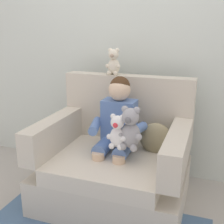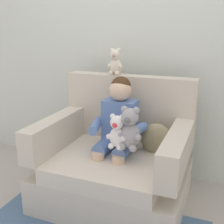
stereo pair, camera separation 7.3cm
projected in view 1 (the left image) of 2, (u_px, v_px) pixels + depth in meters
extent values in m
plane|color=#ADA89E|center=(114.00, 200.00, 2.32)|extent=(8.00, 8.00, 0.00)
cube|color=silver|center=(138.00, 33.00, 2.54)|extent=(6.00, 0.10, 2.60)
cube|color=beige|center=(114.00, 184.00, 2.28)|extent=(1.10, 0.88, 0.29)
cube|color=beige|center=(111.00, 165.00, 2.16)|extent=(0.82, 0.74, 0.12)
cube|color=beige|center=(128.00, 107.00, 2.46)|extent=(1.10, 0.14, 0.55)
cube|color=beige|center=(53.00, 134.00, 2.26)|extent=(0.14, 0.74, 0.25)
cube|color=beige|center=(177.00, 151.00, 1.95)|extent=(0.14, 0.74, 0.25)
cube|color=#597AB7|center=(120.00, 121.00, 2.26)|extent=(0.26, 0.16, 0.34)
sphere|color=beige|center=(120.00, 90.00, 2.19)|extent=(0.17, 0.17, 0.17)
sphere|color=#472D19|center=(120.00, 86.00, 2.19)|extent=(0.16, 0.16, 0.16)
cylinder|color=#597AB7|center=(105.00, 146.00, 2.21)|extent=(0.11, 0.26, 0.11)
cylinder|color=beige|center=(98.00, 171.00, 2.14)|extent=(0.09, 0.09, 0.30)
cylinder|color=#597AB7|center=(124.00, 148.00, 2.16)|extent=(0.11, 0.26, 0.11)
cylinder|color=beige|center=(119.00, 174.00, 2.09)|extent=(0.09, 0.09, 0.30)
cylinder|color=#597AB7|center=(95.00, 126.00, 2.21)|extent=(0.13, 0.27, 0.07)
cylinder|color=#597AB7|center=(135.00, 131.00, 2.10)|extent=(0.13, 0.27, 0.07)
ellipsoid|color=white|center=(118.00, 137.00, 2.03)|extent=(0.11, 0.10, 0.15)
sphere|color=white|center=(117.00, 122.00, 1.99)|extent=(0.10, 0.10, 0.10)
sphere|color=#DB333D|center=(115.00, 125.00, 1.95)|extent=(0.04, 0.04, 0.04)
sphere|color=white|center=(113.00, 116.00, 2.00)|extent=(0.04, 0.04, 0.04)
sphere|color=white|center=(109.00, 137.00, 2.02)|extent=(0.04, 0.04, 0.04)
sphere|color=white|center=(112.00, 146.00, 2.02)|extent=(0.04, 0.04, 0.04)
sphere|color=white|center=(122.00, 117.00, 1.97)|extent=(0.04, 0.04, 0.04)
sphere|color=white|center=(124.00, 139.00, 1.99)|extent=(0.04, 0.04, 0.04)
sphere|color=white|center=(120.00, 147.00, 2.00)|extent=(0.04, 0.04, 0.04)
ellipsoid|color=#9E9EA3|center=(131.00, 135.00, 2.02)|extent=(0.14, 0.12, 0.19)
sphere|color=#9E9EA3|center=(130.00, 117.00, 1.97)|extent=(0.12, 0.12, 0.12)
sphere|color=slate|center=(128.00, 120.00, 1.92)|extent=(0.05, 0.05, 0.05)
sphere|color=#9E9EA3|center=(125.00, 109.00, 1.97)|extent=(0.05, 0.05, 0.05)
sphere|color=#9E9EA3|center=(120.00, 135.00, 2.00)|extent=(0.05, 0.05, 0.05)
sphere|color=#9E9EA3|center=(123.00, 147.00, 2.00)|extent=(0.05, 0.05, 0.05)
sphere|color=#9E9EA3|center=(137.00, 110.00, 1.94)|extent=(0.05, 0.05, 0.05)
sphere|color=#9E9EA3|center=(139.00, 137.00, 1.96)|extent=(0.05, 0.05, 0.05)
sphere|color=#9E9EA3|center=(134.00, 148.00, 1.97)|extent=(0.05, 0.05, 0.05)
ellipsoid|color=silver|center=(114.00, 67.00, 2.40)|extent=(0.10, 0.09, 0.13)
sphere|color=silver|center=(114.00, 54.00, 2.36)|extent=(0.09, 0.09, 0.09)
sphere|color=tan|center=(112.00, 56.00, 2.33)|extent=(0.03, 0.03, 0.03)
sphere|color=silver|center=(110.00, 50.00, 2.37)|extent=(0.03, 0.03, 0.03)
sphere|color=silver|center=(107.00, 66.00, 2.39)|extent=(0.03, 0.03, 0.03)
sphere|color=silver|center=(109.00, 73.00, 2.39)|extent=(0.04, 0.04, 0.04)
sphere|color=silver|center=(117.00, 50.00, 2.35)|extent=(0.03, 0.03, 0.03)
sphere|color=silver|center=(118.00, 66.00, 2.36)|extent=(0.03, 0.03, 0.03)
sphere|color=silver|center=(115.00, 73.00, 2.37)|extent=(0.04, 0.04, 0.04)
ellipsoid|color=#998C66|center=(156.00, 139.00, 2.23)|extent=(0.27, 0.14, 0.26)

